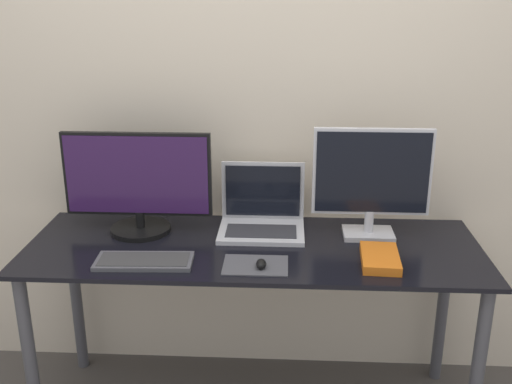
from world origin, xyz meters
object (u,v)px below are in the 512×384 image
book (380,258)px  laptop (262,214)px  monitor_right (372,180)px  mouse (261,264)px  monitor_left (138,184)px  keyboard (144,261)px

book → laptop: bearing=146.3°
monitor_right → mouse: 0.57m
monitor_left → book: size_ratio=2.52×
monitor_right → laptop: bearing=173.3°
keyboard → mouse: bearing=-3.0°
monitor_left → laptop: bearing=5.8°
monitor_right → book: 0.33m
monitor_right → laptop: monitor_right is taller
keyboard → laptop: bearing=40.1°
laptop → keyboard: laptop is taller
laptop → keyboard: (-0.41, -0.35, -0.06)m
monitor_right → mouse: (-0.42, -0.32, -0.22)m
keyboard → mouse: size_ratio=6.03×
monitor_right → laptop: (-0.43, 0.05, -0.17)m
keyboard → mouse: mouse is taller
monitor_right → book: (0.01, -0.24, -0.22)m
monitor_right → mouse: bearing=-142.5°
monitor_right → mouse: size_ratio=7.77×
monitor_right → keyboard: size_ratio=1.29×
monitor_left → keyboard: 0.37m
mouse → laptop: bearing=92.0°
monitor_left → monitor_right: (0.93, 0.00, 0.03)m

